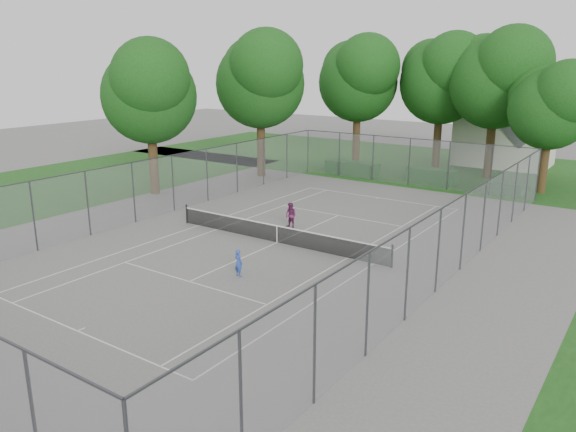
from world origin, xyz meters
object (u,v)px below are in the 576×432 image
Objects in this scene: house at (506,122)px; woman_player at (291,215)px; tennis_net at (277,233)px; girl_player at (239,263)px.

woman_player is at bearing -99.57° from house.
tennis_net is 4.90m from girl_player.
house is at bearing 87.22° from woman_player.
house is at bearing -79.15° from girl_player.
girl_player reaches higher than tennis_net.
house is 7.74× the size of girl_player.
tennis_net is 30.08m from house.
woman_player is (-4.57, -27.07, -3.12)m from house.
house is at bearing 82.99° from tennis_net.
girl_player is at bearing -93.85° from house.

